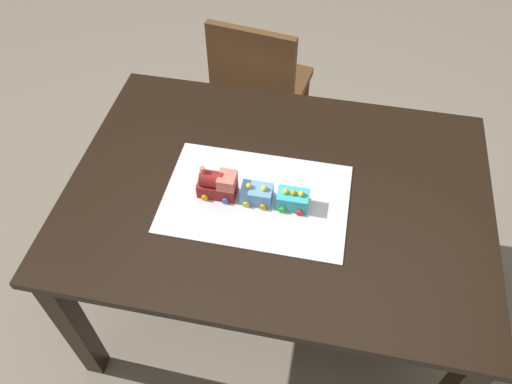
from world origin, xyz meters
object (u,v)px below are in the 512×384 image
Objects in this scene: chair at (259,88)px; cake_car_tanker_sky_blue at (257,194)px; cake_locomotive at (217,184)px; cake_car_hopper_turquoise at (293,199)px; dining_table at (277,209)px.

cake_car_tanker_sky_blue is (0.16, -0.89, 0.30)m from chair.
cake_locomotive is 0.25m from cake_car_hopper_turquoise.
cake_car_hopper_turquoise is at bearing 0.00° from cake_car_tanker_sky_blue.
cake_locomotive is 1.40× the size of cake_car_tanker_sky_blue.
cake_locomotive is at bearing 180.00° from cake_car_hopper_turquoise.
chair reaches higher than cake_car_hopper_turquoise.
chair is at bearing 92.23° from cake_locomotive.
cake_car_tanker_sky_blue is at bearing -0.00° from cake_locomotive.
cake_locomotive is (0.03, -0.89, 0.32)m from chair.
cake_locomotive is (-0.19, -0.06, 0.16)m from dining_table.
dining_table is 14.00× the size of cake_car_tanker_sky_blue.
cake_car_tanker_sky_blue is at bearing -136.39° from dining_table.
cake_locomotive reaches higher than cake_car_hopper_turquoise.
dining_table is at bearing 16.95° from cake_locomotive.
cake_car_hopper_turquoise is (0.25, -0.00, -0.02)m from cake_locomotive.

